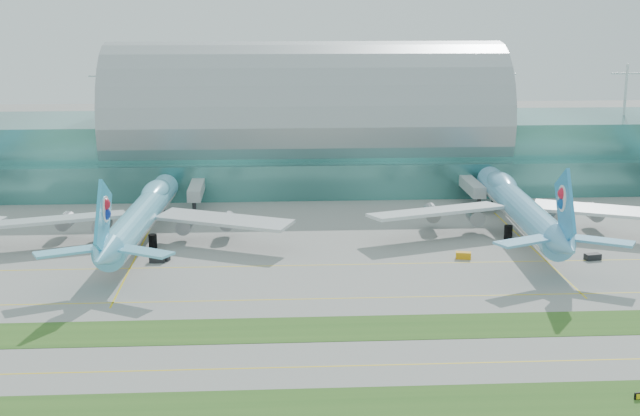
{
  "coord_description": "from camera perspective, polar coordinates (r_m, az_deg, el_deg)",
  "views": [
    {
      "loc": [
        -11.84,
        -142.0,
        55.18
      ],
      "look_at": [
        0.0,
        55.0,
        9.0
      ],
      "focal_mm": 50.0,
      "sensor_mm": 36.0,
      "label": 1
    }
  ],
  "objects": [
    {
      "name": "ground",
      "position": [
        152.8,
        1.25,
        -8.0
      ],
      "size": [
        700.0,
        700.0,
        0.0
      ],
      "primitive_type": "plane",
      "color": "gray",
      "rests_on": "ground"
    },
    {
      "name": "terminal",
      "position": [
        274.13,
        -0.93,
        4.58
      ],
      "size": [
        340.0,
        69.1,
        36.0
      ],
      "color": "#3D7A75",
      "rests_on": "ground"
    },
    {
      "name": "grass_strip_near",
      "position": [
        127.19,
        2.3,
        -12.53
      ],
      "size": [
        420.0,
        12.0,
        0.08
      ],
      "primitive_type": "cube",
      "color": "#2D591E",
      "rests_on": "ground"
    },
    {
      "name": "grass_strip_far",
      "position": [
        154.65,
        1.19,
        -7.72
      ],
      "size": [
        420.0,
        12.0,
        0.08
      ],
      "primitive_type": "cube",
      "color": "#2D591E",
      "rests_on": "ground"
    },
    {
      "name": "taxiline_b",
      "position": [
        139.89,
        1.72,
        -10.07
      ],
      "size": [
        420.0,
        0.35,
        0.01
      ],
      "primitive_type": "cube",
      "color": "yellow",
      "rests_on": "ground"
    },
    {
      "name": "taxiline_c",
      "position": [
        169.66,
        0.75,
        -5.81
      ],
      "size": [
        420.0,
        0.35,
        0.01
      ],
      "primitive_type": "cube",
      "color": "yellow",
      "rests_on": "ground"
    },
    {
      "name": "taxiline_d",
      "position": [
        190.55,
        0.27,
        -3.66
      ],
      "size": [
        420.0,
        0.35,
        0.01
      ],
      "primitive_type": "cube",
      "color": "yellow",
      "rests_on": "ground"
    },
    {
      "name": "airliner_b",
      "position": [
        210.18,
        -11.34,
        -0.37
      ],
      "size": [
        71.41,
        81.2,
        22.34
      ],
      "rotation": [
        0.0,
        0.0,
        -0.06
      ],
      "color": "#6AC7E9",
      "rests_on": "ground"
    },
    {
      "name": "airliner_c",
      "position": [
        218.99,
        12.6,
        0.18
      ],
      "size": [
        74.35,
        84.41,
        23.24
      ],
      "rotation": [
        0.0,
        0.0,
        -0.04
      ],
      "color": "#61ACD6",
      "rests_on": "ground"
    },
    {
      "name": "gse_c",
      "position": [
        195.31,
        -10.38,
        -3.21
      ],
      "size": [
        3.26,
        1.68,
        1.65
      ],
      "primitive_type": "cube",
      "rotation": [
        0.0,
        0.0,
        -0.02
      ],
      "color": "black",
      "rests_on": "ground"
    },
    {
      "name": "gse_d",
      "position": [
        196.59,
        -10.08,
        -3.14
      ],
      "size": [
        3.69,
        2.52,
        1.29
      ],
      "primitive_type": "cube",
      "rotation": [
        0.0,
        0.0,
        -0.33
      ],
      "color": "black",
      "rests_on": "ground"
    },
    {
      "name": "gse_e",
      "position": [
        197.35,
        9.16,
        -3.01
      ],
      "size": [
        3.58,
        2.33,
        1.5
      ],
      "primitive_type": "cube",
      "rotation": [
        0.0,
        0.0,
        -0.22
      ],
      "color": "orange",
      "rests_on": "ground"
    },
    {
      "name": "gse_f",
      "position": [
        202.99,
        17.05,
        -3.0
      ],
      "size": [
        3.72,
        2.51,
        1.37
      ],
      "primitive_type": "cube",
      "rotation": [
        0.0,
        0.0,
        0.2
      ],
      "color": "black",
      "rests_on": "ground"
    }
  ]
}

